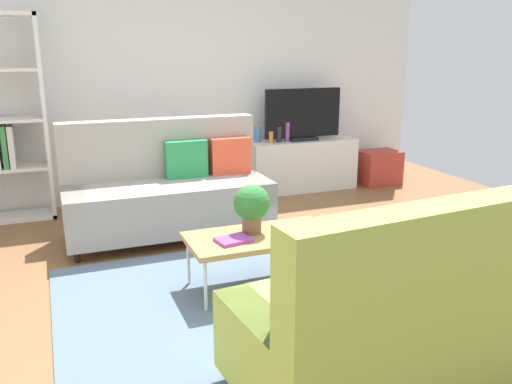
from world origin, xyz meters
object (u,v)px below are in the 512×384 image
coffee_table (261,238)px  potted_plant (252,205)px  tv_console (301,165)px  bottle_2 (287,132)px  storage_trunk (378,167)px  couch_beige (168,190)px  bottle_0 (271,137)px  bottle_1 (279,134)px  tv (303,115)px  vase_0 (257,135)px  couch_green (414,309)px  table_book_0 (233,240)px

coffee_table → potted_plant: potted_plant is taller
tv_console → bottle_2: (-0.22, -0.04, 0.44)m
tv_console → storage_trunk: tv_console is taller
couch_beige → potted_plant: 1.41m
potted_plant → bottle_2: size_ratio=1.57×
bottle_0 → bottle_1: bottle_1 is taller
tv_console → bottle_1: bearing=-173.0°
tv → vase_0: (-0.58, 0.07, -0.22)m
bottle_1 → couch_beige: bearing=-147.6°
bottle_2 → bottle_1: bearing=180.0°
couch_green → vase_0: couch_green is taller
coffee_table → tv: bearing=57.7°
storage_trunk → couch_beige: bearing=-162.4°
storage_trunk → vase_0: (-1.68, 0.15, 0.51)m
couch_green → tv_console: 4.11m
couch_green → coffee_table: 1.45m
table_book_0 → bottle_2: 2.98m
couch_beige → bottle_1: bearing=-147.5°
vase_0 → bottle_2: bearing=-13.9°
table_book_0 → bottle_1: (1.47, 2.51, 0.30)m
couch_beige → tv: size_ratio=1.90×
tv_console → potted_plant: size_ratio=3.78×
tv_console → bottle_1: bottle_1 is taller
storage_trunk → bottle_0: 1.61m
couch_green → storage_trunk: (2.37, 3.81, -0.23)m
table_book_0 → vase_0: bearing=64.9°
vase_0 → storage_trunk: bearing=-5.1°
tv_console → storage_trunk: (1.10, -0.10, -0.10)m
storage_trunk → bottle_1: bottle_1 is taller
tv → table_book_0: size_ratio=4.17×
tv → bottle_0: size_ratio=7.13×
bottle_2 → tv_console: bearing=10.5°
table_book_0 → bottle_1: bearing=59.7°
coffee_table → vase_0: vase_0 is taller
table_book_0 → coffee_table: bearing=14.7°
vase_0 → table_book_0: bearing=-115.1°
bottle_0 → bottle_2: bearing=0.0°
bottle_2 → table_book_0: bearing=-122.2°
vase_0 → tv: bearing=-6.9°
potted_plant → vase_0: vase_0 is taller
tv_console → bottle_0: size_ratio=9.98×
coffee_table → vase_0: (0.98, 2.54, 0.34)m
tv → vase_0: tv is taller
table_book_0 → tv: bearing=54.6°
potted_plant → storage_trunk: bearing=40.6°
potted_plant → table_book_0: size_ratio=1.54×
table_book_0 → bottle_2: bearing=57.8°
tv → storage_trunk: tv is taller
storage_trunk → potted_plant: (-2.70, -2.32, 0.41)m
table_book_0 → vase_0: vase_0 is taller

